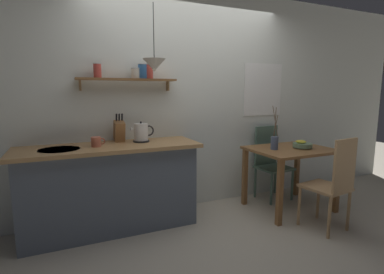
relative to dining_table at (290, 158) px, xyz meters
The scene contains 13 objects.
ground_plane 1.29m from the dining_table, behind, with size 14.00×14.00×0.00m, color #BCB29E.
back_wall 1.33m from the dining_table, 144.41° to the left, with size 6.80×0.11×2.70m.
kitchen_counter 2.15m from the dining_table, behind, with size 1.83×0.63×0.91m.
wall_shelf 2.11m from the dining_table, 164.55° to the left, with size 1.07×0.20×0.30m.
dining_table is the anchor object (origin of this frame).
dining_chair_near 0.67m from the dining_table, 92.46° to the right, with size 0.44×0.47×1.00m.
dining_chair_far 0.44m from the dining_table, 85.20° to the left, with size 0.45×0.41×0.99m.
fruit_bowl 0.22m from the dining_table, 21.20° to the right, with size 0.23×0.23×0.11m.
twig_vase 0.32m from the dining_table, behind, with size 0.09×0.09×0.53m.
electric_kettle 1.84m from the dining_table, 167.89° to the left, with size 0.26×0.17×0.23m.
knife_block 2.08m from the dining_table, 166.40° to the left, with size 0.10×0.18×0.31m.
coffee_mug_by_sink 2.29m from the dining_table, behind, with size 0.14×0.10×0.10m.
pendant_lamp 1.99m from the dining_table, behind, with size 0.23×0.23×0.67m.
Camera 1 is at (-1.43, -2.75, 1.46)m, focal length 27.48 mm.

